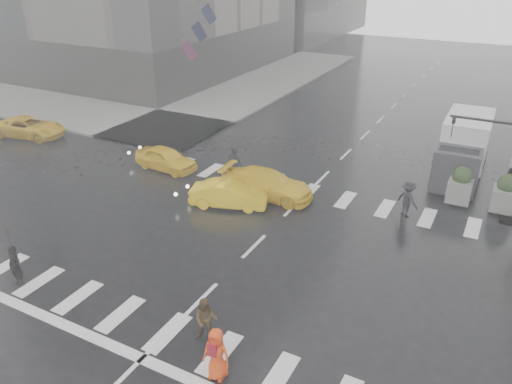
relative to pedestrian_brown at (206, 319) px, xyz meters
The scene contains 16 objects.
ground 5.81m from the pedestrian_brown, 102.81° to the left, with size 120.00×120.00×0.00m, color black.
sidewalk_nw 31.09m from the pedestrian_brown, 131.95° to the left, with size 35.00×35.00×0.15m, color slate.
road_markings 5.81m from the pedestrian_brown, 102.81° to the left, with size 18.00×48.00×0.01m, color silver, non-canonical shape.
planter_west 14.96m from the pedestrian_brown, 67.50° to the left, with size 1.10×1.10×1.80m.
planter_mid 15.83m from the pedestrian_brown, 60.79° to the left, with size 1.10×1.10×1.80m.
flag_cluster 29.54m from the pedestrian_brown, 124.15° to the left, with size 2.87×3.06×4.69m.
pedestrian_black 7.85m from the pedestrian_brown, behind, with size 0.99×1.00×2.43m.
pedestrian_brown is the anchor object (origin of this frame).
pedestrian_orange 1.64m from the pedestrian_brown, 46.38° to the right, with size 0.87×0.61×1.70m.
pedestrian_far_a 12.62m from the pedestrian_brown, 116.03° to the left, with size 1.07×0.65×1.83m, color black.
pedestrian_far_b 11.94m from the pedestrian_brown, 71.65° to the left, with size 1.13×0.63×1.75m, color black.
taxi_front 14.29m from the pedestrian_brown, 132.19° to the left, with size 1.52×3.79×1.29m, color yellow.
taxi_mid 9.29m from the pedestrian_brown, 116.29° to the left, with size 1.31×3.75×1.24m, color yellow.
taxi_rear 10.55m from the pedestrian_brown, 106.29° to the left, with size 1.94×4.21×1.38m, color yellow.
taxi_far 23.68m from the pedestrian_brown, 152.74° to the left, with size 2.19×4.21×1.32m, color yellow.
box_truck 18.14m from the pedestrian_brown, 73.03° to the left, with size 2.29×6.11×3.25m.
Camera 1 is at (8.47, -15.84, 11.24)m, focal length 35.00 mm.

